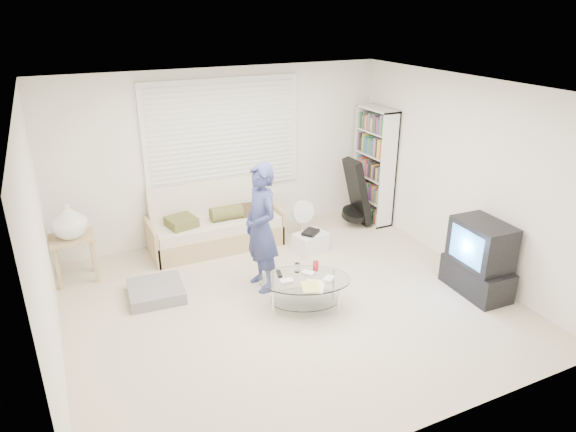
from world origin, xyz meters
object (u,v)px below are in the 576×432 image
futon_sofa (215,227)px  tv_unit (479,259)px  coffee_table (305,285)px  bookshelf (374,166)px

futon_sofa → tv_unit: (2.50, -2.61, 0.14)m
tv_unit → coffee_table: 2.16m
bookshelf → futon_sofa: bearing=177.3°
coffee_table → tv_unit: bearing=-14.9°
futon_sofa → coffee_table: bearing=-78.7°
futon_sofa → coffee_table: (0.41, -2.06, 0.01)m
futon_sofa → bookshelf: size_ratio=1.03×
futon_sofa → tv_unit: futon_sofa is taller
bookshelf → coffee_table: (-2.21, -1.93, -0.60)m
tv_unit → coffee_table: bearing=165.1°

